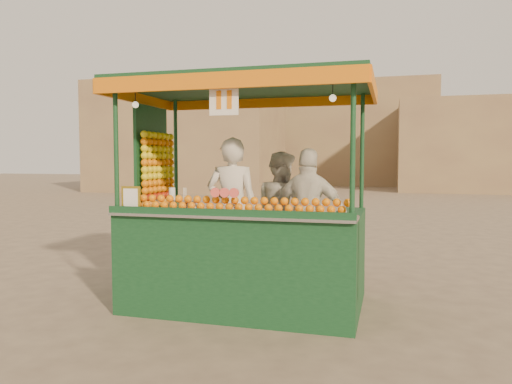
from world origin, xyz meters
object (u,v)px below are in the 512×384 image
(vendor_middle, at_px, (281,211))
(vendor_left, at_px, (232,209))
(vendor_right, at_px, (309,214))
(juice_cart, at_px, (238,235))

(vendor_middle, bearing_deg, vendor_left, 94.96)
(vendor_left, relative_size, vendor_middle, 1.10)
(vendor_left, distance_m, vendor_right, 0.93)
(juice_cart, xyz_separation_m, vendor_middle, (0.36, 0.75, 0.22))
(juice_cart, height_order, vendor_left, juice_cart)
(juice_cart, distance_m, vendor_middle, 0.85)
(vendor_left, distance_m, vendor_middle, 0.81)
(juice_cart, relative_size, vendor_middle, 1.90)
(juice_cart, xyz_separation_m, vendor_left, (-0.10, 0.08, 0.30))
(juice_cart, bearing_deg, vendor_left, 141.31)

